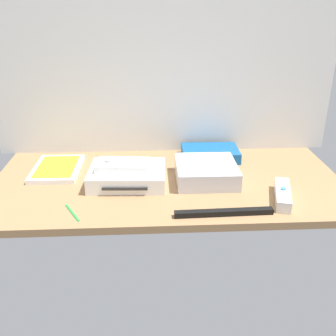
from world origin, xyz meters
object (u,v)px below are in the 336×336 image
Objects in this scene: stylus_pen at (72,212)px; game_console at (127,176)px; network_router at (210,153)px; remote_classic_pad at (123,165)px; sensor_bar at (224,213)px; game_case at (57,169)px; remote_wand at (283,195)px; mini_computer at (206,172)px.

game_console is at bearing 52.15° from stylus_pen.
network_router is 1.21× the size of remote_classic_pad.
stylus_pen is at bearing -120.25° from remote_classic_pad.
sensor_bar is at bearing -32.51° from remote_classic_pad.
game_case is at bearing 146.22° from sensor_bar.
remote_wand is at bearing 4.32° from stylus_pen.
game_console reaches higher than game_case.
remote_wand reaches higher than sensor_bar.
remote_wand is at bearing -62.82° from network_router.
sensor_bar is (25.08, -19.25, -4.71)cm from remote_classic_pad.
sensor_bar is at bearing -31.35° from game_case.
remote_wand is 17.93cm from sensor_bar.
stylus_pen is at bearing -160.07° from remote_wand.
game_console is 0.90× the size of sensor_bar.
game_console is at bearing -146.49° from network_router.
game_case is 27.10cm from stylus_pen.
stylus_pen is (-36.64, 2.88, -0.35)cm from sensor_bar.
game_console is 20.82cm from stylus_pen.
mini_computer is at bearing 5.50° from remote_classic_pad.
sensor_bar is (-2.09, -35.98, -1.00)cm from network_router.
mini_computer is 0.90× the size of game_case.
network_router is (26.00, 16.72, -0.50)cm from game_console.
game_case reaches higher than sensor_bar.
mini_computer is 0.72× the size of sensor_bar.
remote_classic_pad is (-27.16, -16.73, 3.71)cm from network_router.
remote_classic_pad is 1.67× the size of stylus_pen.
sensor_bar is (-16.54, -6.89, -0.81)cm from remote_wand.
game_case is 22.90cm from remote_classic_pad.
mini_computer is 1.91× the size of stylus_pen.
game_case reaches higher than stylus_pen.
mini_computer is 23.70cm from remote_classic_pad.
network_router is at bearing 84.94° from sensor_bar.
remote_classic_pad reaches higher than stylus_pen.
remote_wand is at bearing 20.88° from sensor_bar.
remote_wand is (18.07, -12.56, -1.13)cm from mini_computer.
network_router is at bearing 35.34° from game_console.
stylus_pen is at bearing -125.26° from game_console.
remote_wand is (14.45, -29.09, -0.19)cm from network_router.
game_case is at bearing 160.68° from remote_classic_pad.
sensor_bar is 36.76cm from stylus_pen.
mini_computer is at bearing -10.91° from game_case.
game_console is 42.31cm from remote_wand.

